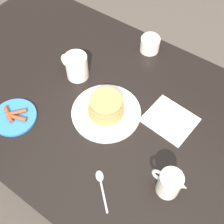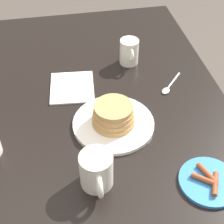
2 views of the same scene
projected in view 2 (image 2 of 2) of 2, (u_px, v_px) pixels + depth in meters
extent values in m
cube|color=black|center=(105.00, 137.00, 1.02)|extent=(1.51, 0.84, 0.03)
cube|color=black|center=(12.00, 95.00, 1.72)|extent=(0.07, 0.07, 0.70)
cube|color=black|center=(151.00, 79.00, 1.81)|extent=(0.07, 0.07, 0.70)
cylinder|color=white|center=(113.00, 124.00, 1.03)|extent=(0.24, 0.24, 0.01)
cylinder|color=tan|center=(113.00, 120.00, 1.02)|extent=(0.13, 0.13, 0.02)
cylinder|color=tan|center=(113.00, 116.00, 1.01)|extent=(0.12, 0.12, 0.02)
cylinder|color=tan|center=(113.00, 112.00, 1.00)|extent=(0.12, 0.12, 0.02)
cylinder|color=tan|center=(113.00, 108.00, 0.99)|extent=(0.11, 0.11, 0.02)
cylinder|color=#337AC6|center=(209.00, 182.00, 0.88)|extent=(0.16, 0.16, 0.01)
cylinder|color=brown|center=(207.00, 173.00, 0.88)|extent=(0.07, 0.04, 0.01)
cylinder|color=brown|center=(215.00, 184.00, 0.86)|extent=(0.07, 0.04, 0.01)
cylinder|color=brown|center=(204.00, 180.00, 0.87)|extent=(0.05, 0.06, 0.01)
cylinder|color=silver|center=(96.00, 170.00, 0.85)|extent=(0.08, 0.08, 0.10)
torus|color=silver|center=(99.00, 184.00, 0.82)|extent=(0.07, 0.01, 0.07)
cylinder|color=brown|center=(96.00, 159.00, 0.82)|extent=(0.07, 0.07, 0.00)
cylinder|color=silver|center=(129.00, 52.00, 1.24)|extent=(0.07, 0.07, 0.09)
cone|color=silver|center=(128.00, 39.00, 1.24)|extent=(0.04, 0.03, 0.04)
torus|color=silver|center=(131.00, 55.00, 1.21)|extent=(0.05, 0.01, 0.05)
cube|color=white|center=(72.00, 87.00, 1.16)|extent=(0.18, 0.16, 0.01)
cylinder|color=silver|center=(174.00, 80.00, 1.19)|extent=(0.08, 0.07, 0.01)
ellipsoid|color=silver|center=(166.00, 91.00, 1.15)|extent=(0.04, 0.04, 0.01)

